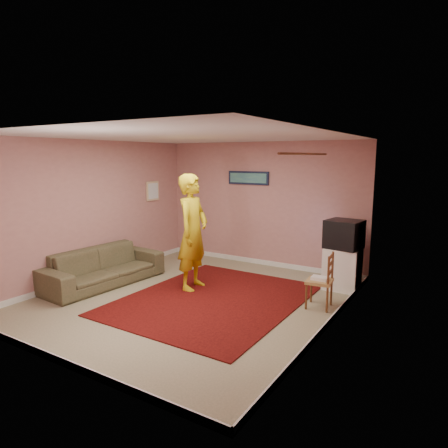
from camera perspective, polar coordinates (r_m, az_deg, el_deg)
The scene contains 26 objects.
ground at distance 6.67m, azimuth -4.61°, elevation -10.53°, with size 5.00×5.00×0.00m, color gray.
wall_back at distance 8.47m, azimuth 5.35°, elevation 2.81°, with size 4.50×0.02×2.60m, color tan.
wall_front at distance 4.62m, azimuth -23.55°, elevation -3.60°, with size 4.50×0.02×2.60m, color tan.
wall_left at distance 7.88m, azimuth -18.05°, elevation 1.88°, with size 0.02×5.00×2.60m, color tan.
wall_right at distance 5.34m, azimuth 15.05°, elevation -1.44°, with size 0.02×5.00×2.60m, color tan.
ceiling at distance 6.28m, azimuth -4.93°, elevation 12.37°, with size 4.50×5.00×0.02m, color silver.
baseboard_back at distance 8.69m, azimuth 5.19°, elevation -5.41°, with size 4.50×0.02×0.10m, color silver.
baseboard_front at distance 5.04m, azimuth -22.47°, elevation -17.56°, with size 4.50×0.02×0.10m, color silver.
baseboard_left at distance 8.13m, azimuth -17.55°, elevation -6.89°, with size 0.02×5.00×0.10m, color silver.
baseboard_right at distance 5.71m, azimuth 14.40°, elevation -13.84°, with size 0.02×5.00×0.10m, color silver.
window at distance 4.47m, azimuth 11.71°, elevation -1.44°, with size 0.01×1.10×1.50m, color black.
curtain_sheer at distance 4.38m, azimuth 10.77°, elevation -4.31°, with size 0.01×0.75×2.10m, color white.
curtain_floral at distance 5.03m, azimuth 13.49°, elevation -2.61°, with size 0.01×0.35×2.10m, color silver.
curtain_rod at distance 4.41m, azimuth 11.55°, elevation 9.79°, with size 0.02×0.02×1.40m, color brown.
picture_back at distance 8.53m, azimuth 3.49°, elevation 6.59°, with size 0.95×0.04×0.28m.
picture_left at distance 8.94m, azimuth -10.15°, elevation 4.67°, with size 0.04×0.38×0.42m.
area_rug at distance 6.60m, azimuth -1.47°, elevation -10.66°, with size 2.60×3.25×0.02m, color #300505.
tv_cabinet at distance 7.30m, azimuth 16.54°, elevation -6.12°, with size 0.57×0.52×0.73m, color white.
crt_tv at distance 7.17m, azimuth 16.73°, elevation -1.39°, with size 0.64×0.59×0.49m.
chair_a at distance 7.47m, azimuth 17.01°, elevation -4.37°, with size 0.44×0.42×0.48m.
dvd_player at distance 7.49m, azimuth 16.99°, elevation -4.79°, with size 0.38×0.27×0.07m, color #B5B5BA.
blue_throw at distance 7.61m, azimuth 17.45°, elevation -2.79°, with size 0.41×0.05×0.43m, color #92B8EF.
chair_b at distance 6.29m, azimuth 13.52°, elevation -7.01°, with size 0.41×0.43×0.47m.
game_console at distance 6.31m, azimuth 13.50°, elevation -7.54°, with size 0.24×0.18×0.05m, color white.
sofa at distance 7.58m, azimuth -16.83°, elevation -5.86°, with size 2.24×0.87×0.65m, color brown.
person at distance 6.91m, azimuth -4.48°, elevation -1.18°, with size 0.73×0.48×2.01m, color gold.
Camera 1 is at (3.73, -5.03, 2.29)m, focal length 32.00 mm.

